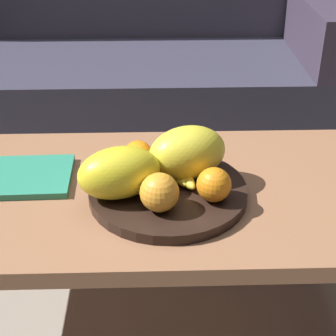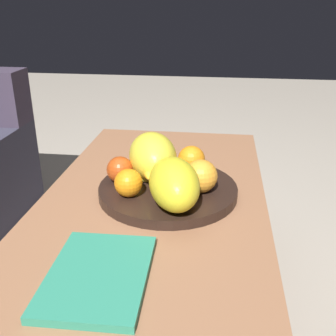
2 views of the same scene
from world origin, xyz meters
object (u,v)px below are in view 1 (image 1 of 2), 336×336
Objects in this scene: orange_right at (138,155)px; apple_left at (170,146)px; fruit_bowl at (168,192)px; orange_front at (159,192)px; melon_smaller_beside at (119,173)px; magazine at (19,177)px; banana_bunch at (176,165)px; orange_left at (214,185)px; coffee_table at (145,204)px; couch at (117,73)px; melon_large_front at (187,153)px.

orange_right and apple_left have the same top height.
orange_front is (-0.02, -0.08, 0.05)m from fruit_bowl.
melon_smaller_beside reaches higher than orange_front.
magazine is (-0.36, -0.05, -0.05)m from apple_left.
orange_left is at bearing -51.90° from banana_bunch.
orange_left reaches higher than magazine.
orange_front is at bearing -74.27° from coffee_table.
banana_bunch is at bearing 67.58° from fruit_bowl.
couch reaches higher than apple_left.
orange_left is 1.09× the size of orange_right.
coffee_table is at bearing -124.17° from apple_left.
couch is at bearing 99.48° from fruit_bowl.
melon_smaller_beside is (-0.11, -0.03, 0.07)m from fruit_bowl.
banana_bunch is (0.20, -1.03, 0.16)m from couch.
magazine is at bearing 163.52° from orange_left.
apple_left is (0.19, -0.95, 0.17)m from couch.
orange_right is (0.04, 0.12, -0.02)m from melon_smaller_beside.
couch is at bearing 93.84° from melon_smaller_beside.
magazine is at bearing 167.08° from fruit_bowl.
orange_front is 0.33× the size of magazine.
orange_front is 0.14m from banana_bunch.
couch is at bearing 96.88° from coffee_table.
orange_front reaches higher than banana_bunch.
orange_front is at bearing -74.50° from orange_right.
magazine is at bearing 171.39° from coffee_table.
couch is 1.07m from melon_large_front.
couch is at bearing 97.82° from orange_front.
coffee_table is 16.65× the size of apple_left.
melon_smaller_beside is at bearing -107.90° from orange_right.
melon_large_front is at bearing -65.17° from apple_left.
fruit_bowl is 0.10m from melon_large_front.
melon_large_front reaches higher than fruit_bowl.
couch reaches higher than orange_right.
orange_front is 0.18m from orange_right.
couch is 1.01m from orange_right.
melon_smaller_beside is 2.63× the size of orange_right.
melon_smaller_beside reaches higher than banana_bunch.
coffee_table is 0.09m from fruit_bowl.
apple_left reaches higher than coffee_table.
coffee_table is at bearing -10.09° from magazine.
apple_left is at bearing 98.00° from banana_bunch.
melon_large_front is 2.61× the size of apple_left.
melon_large_front is at bearing 63.43° from orange_front.
fruit_bowl is at bearing -93.55° from apple_left.
orange_right is at bearing 159.98° from melon_large_front.
orange_left is 0.13m from banana_bunch.
magazine is (-0.40, 0.03, -0.08)m from melon_large_front.
coffee_table is 6.99× the size of banana_bunch.
melon_smaller_beside is 0.21m from orange_left.
couch is 24.55× the size of orange_right.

